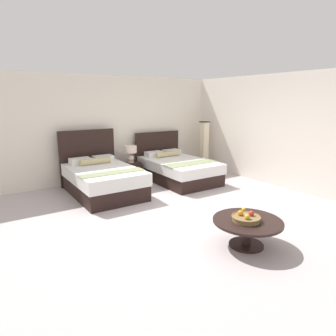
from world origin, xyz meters
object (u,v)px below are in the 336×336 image
(fruit_bowl, at_px, (246,218))
(loose_apple, at_px, (244,210))
(bed_near_window, at_px, (102,179))
(nightstand, at_px, (131,172))
(coffee_table, at_px, (247,226))
(floor_lamp_corner, at_px, (204,146))
(table_lamp, at_px, (131,152))
(bed_near_corner, at_px, (177,169))

(fruit_bowl, bearing_deg, loose_apple, 47.77)
(bed_near_window, distance_m, nightstand, 1.24)
(coffee_table, bearing_deg, floor_lamp_corner, 57.13)
(bed_near_window, distance_m, table_lamp, 1.32)
(loose_apple, bearing_deg, coffee_table, -126.61)
(coffee_table, distance_m, loose_apple, 0.33)
(floor_lamp_corner, bearing_deg, fruit_bowl, -123.29)
(table_lamp, distance_m, fruit_bowl, 4.22)
(bed_near_window, height_order, loose_apple, bed_near_window)
(nightstand, xyz_separation_m, table_lamp, (-0.00, 0.02, 0.53))
(bed_near_window, xyz_separation_m, coffee_table, (0.82, -3.53, -0.04))
(table_lamp, bearing_deg, floor_lamp_corner, -3.06)
(bed_near_window, xyz_separation_m, nightstand, (1.05, 0.64, -0.10))
(table_lamp, height_order, fruit_bowl, table_lamp)
(bed_near_corner, bearing_deg, table_lamp, 146.80)
(bed_near_corner, height_order, loose_apple, bed_near_corner)
(bed_near_corner, distance_m, floor_lamp_corner, 1.53)
(nightstand, bearing_deg, bed_near_corner, -32.41)
(table_lamp, relative_size, coffee_table, 0.44)
(loose_apple, relative_size, floor_lamp_corner, 0.05)
(bed_near_corner, height_order, coffee_table, bed_near_corner)
(bed_near_corner, bearing_deg, floor_lamp_corner, 21.41)
(nightstand, distance_m, loose_apple, 3.93)
(bed_near_window, bearing_deg, loose_apple, -73.11)
(bed_near_corner, distance_m, table_lamp, 1.30)
(bed_near_window, bearing_deg, coffee_table, -76.95)
(bed_near_window, xyz_separation_m, table_lamp, (1.05, 0.66, 0.43))
(floor_lamp_corner, bearing_deg, table_lamp, 176.94)
(loose_apple, distance_m, floor_lamp_corner, 4.55)
(bed_near_window, relative_size, loose_apple, 27.43)
(fruit_bowl, bearing_deg, bed_near_window, 102.27)
(coffee_table, bearing_deg, bed_near_corner, 70.42)
(bed_near_corner, xyz_separation_m, table_lamp, (-1.02, 0.67, 0.46))
(nightstand, distance_m, table_lamp, 0.53)
(coffee_table, bearing_deg, nightstand, 86.75)
(nightstand, height_order, floor_lamp_corner, floor_lamp_corner)
(table_lamp, height_order, coffee_table, table_lamp)
(fruit_bowl, relative_size, loose_apple, 5.46)
(table_lamp, bearing_deg, fruit_bowl, -93.88)
(bed_near_window, height_order, nightstand, bed_near_window)
(nightstand, bearing_deg, table_lamp, 90.00)
(coffee_table, relative_size, fruit_bowl, 2.42)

